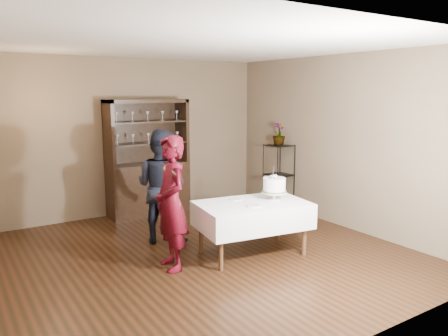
# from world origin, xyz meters

# --- Properties ---
(floor) EXTENTS (5.00, 5.00, 0.00)m
(floor) POSITION_xyz_m (0.00, 0.00, 0.00)
(floor) COLOR black
(floor) RESTS_ON ground
(ceiling) EXTENTS (5.00, 5.00, 0.00)m
(ceiling) POSITION_xyz_m (0.00, 0.00, 2.70)
(ceiling) COLOR white
(ceiling) RESTS_ON back_wall
(back_wall) EXTENTS (5.00, 0.02, 2.70)m
(back_wall) POSITION_xyz_m (0.00, 2.50, 1.35)
(back_wall) COLOR brown
(back_wall) RESTS_ON floor
(wall_right) EXTENTS (0.02, 5.00, 2.70)m
(wall_right) POSITION_xyz_m (2.50, 0.00, 1.35)
(wall_right) COLOR brown
(wall_right) RESTS_ON floor
(china_hutch) EXTENTS (1.40, 0.48, 2.00)m
(china_hutch) POSITION_xyz_m (0.20, 2.25, 0.66)
(china_hutch) COLOR black
(china_hutch) RESTS_ON floor
(plant_etagere) EXTENTS (0.42, 0.42, 1.20)m
(plant_etagere) POSITION_xyz_m (2.28, 1.20, 0.65)
(plant_etagere) COLOR black
(plant_etagere) RESTS_ON floor
(cake_table) EXTENTS (1.53, 1.07, 0.70)m
(cake_table) POSITION_xyz_m (0.54, -0.34, 0.54)
(cake_table) COLOR silver
(cake_table) RESTS_ON floor
(woman) EXTENTS (0.45, 0.63, 1.63)m
(woman) POSITION_xyz_m (-0.54, -0.17, 0.81)
(woman) COLOR #3B0510
(woman) RESTS_ON floor
(man) EXTENTS (0.94, 0.99, 1.62)m
(man) POSITION_xyz_m (-0.23, 0.78, 0.81)
(man) COLOR black
(man) RESTS_ON floor
(cake) EXTENTS (0.35, 0.35, 0.46)m
(cake) POSITION_xyz_m (0.89, -0.36, 0.89)
(cake) COLOR white
(cake) RESTS_ON cake_table
(plate_near) EXTENTS (0.23, 0.23, 0.01)m
(plate_near) POSITION_xyz_m (0.45, -0.49, 0.71)
(plate_near) COLOR white
(plate_near) RESTS_ON cake_table
(plate_far) EXTENTS (0.17, 0.17, 0.01)m
(plate_far) POSITION_xyz_m (0.44, -0.10, 0.71)
(plate_far) COLOR white
(plate_far) RESTS_ON cake_table
(potted_plant) EXTENTS (0.26, 0.26, 0.39)m
(potted_plant) POSITION_xyz_m (2.27, 1.21, 1.38)
(potted_plant) COLOR #466731
(potted_plant) RESTS_ON plant_etagere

